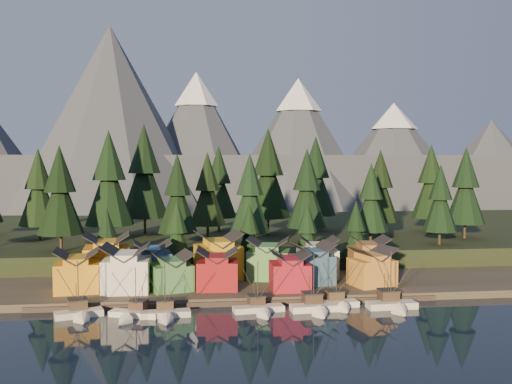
{
  "coord_description": "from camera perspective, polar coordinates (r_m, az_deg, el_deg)",
  "views": [
    {
      "loc": [
        -9.24,
        -93.49,
        28.67
      ],
      "look_at": [
        5.42,
        30.0,
        21.22
      ],
      "focal_mm": 40.0,
      "sensor_mm": 36.0,
      "label": 1
    }
  ],
  "objects": [
    {
      "name": "tree_hill_5",
      "position": [
        143.84,
        -7.85,
        -0.44
      ],
      "size": [
        10.24,
        10.24,
        23.85
      ],
      "color": "#332319",
      "rests_on": "hillside"
    },
    {
      "name": "boat_4",
      "position": [
        108.13,
        6.03,
        -10.67
      ],
      "size": [
        9.43,
        10.16,
        11.88
      ],
      "rotation": [
        0.0,
        0.0,
        0.07
      ],
      "color": "silver",
      "rests_on": "ground"
    },
    {
      "name": "boat_5",
      "position": [
        111.87,
        8.29,
        -10.3
      ],
      "size": [
        8.54,
        9.16,
        10.87
      ],
      "rotation": [
        0.0,
        0.0,
        0.09
      ],
      "color": "silver",
      "rests_on": "ground"
    },
    {
      "name": "tree_hill_17",
      "position": [
        170.26,
        20.22,
        0.33
      ],
      "size": [
        11.06,
        11.06,
        25.76
      ],
      "color": "#332319",
      "rests_on": "hillside"
    },
    {
      "name": "house_back_5",
      "position": [
        132.59,
        11.24,
        -6.3
      ],
      "size": [
        9.15,
        9.24,
        9.36
      ],
      "rotation": [
        0.0,
        0.0,
        -0.1
      ],
      "color": "olive",
      "rests_on": "shore_strip"
    },
    {
      "name": "tree_hill_14",
      "position": [
        181.15,
        17.09,
        0.76
      ],
      "size": [
        11.54,
        11.54,
        26.89
      ],
      "color": "#332319",
      "rests_on": "hillside"
    },
    {
      "name": "tree_shore_3",
      "position": [
        137.64,
        5.14,
        -4.15
      ],
      "size": [
        7.11,
        7.11,
        16.56
      ],
      "color": "#332319",
      "rests_on": "shore_strip"
    },
    {
      "name": "house_front_0",
      "position": [
        122.32,
        -17.44,
        -7.38
      ],
      "size": [
        9.53,
        9.1,
        8.69
      ],
      "rotation": [
        0.0,
        0.0,
        0.11
      ],
      "color": "#C4861B",
      "rests_on": "shore_strip"
    },
    {
      "name": "tree_hill_12",
      "position": [
        169.02,
        12.32,
        0.32
      ],
      "size": [
        10.79,
        10.79,
        25.13
      ],
      "color": "#332319",
      "rests_on": "hillside"
    },
    {
      "name": "shore_strip",
      "position": [
        136.69,
        -2.78,
        -8.36
      ],
      "size": [
        400.0,
        50.0,
        1.5
      ],
      "primitive_type": "cube",
      "color": "#393329",
      "rests_on": "ground"
    },
    {
      "name": "house_front_5",
      "position": [
        124.42,
        5.63,
        -7.01
      ],
      "size": [
        9.74,
        9.12,
        8.89
      ],
      "rotation": [
        0.0,
        0.0,
        0.18
      ],
      "color": "#315575",
      "rests_on": "shore_strip"
    },
    {
      "name": "hillside",
      "position": [
        185.51,
        -3.86,
        -4.53
      ],
      "size": [
        420.0,
        100.0,
        6.0
      ],
      "primitive_type": "cube",
      "color": "black",
      "rests_on": "ground"
    },
    {
      "name": "tree_hill_1",
      "position": [
        166.79,
        -20.91,
        0.18
      ],
      "size": [
        10.9,
        10.9,
        25.4
      ],
      "color": "#332319",
      "rests_on": "hillside"
    },
    {
      "name": "house_back_3",
      "position": [
        128.84,
        1.26,
        -6.53
      ],
      "size": [
        10.85,
        10.12,
        9.31
      ],
      "rotation": [
        0.0,
        0.0,
        -0.25
      ],
      "color": "#488548",
      "rests_on": "shore_strip"
    },
    {
      "name": "house_front_2",
      "position": [
        119.52,
        -8.47,
        -7.74
      ],
      "size": [
        9.75,
        9.8,
        7.8
      ],
      "rotation": [
        0.0,
        0.0,
        0.26
      ],
      "color": "#447E45",
      "rests_on": "shore_strip"
    },
    {
      "name": "house_front_1",
      "position": [
        119.66,
        -12.83,
        -7.31
      ],
      "size": [
        9.51,
        9.15,
        9.61
      ],
      "rotation": [
        0.0,
        0.0,
        -0.03
      ],
      "color": "silver",
      "rests_on": "shore_strip"
    },
    {
      "name": "tree_hill_4",
      "position": [
        169.04,
        -11.1,
        1.72
      ],
      "size": [
        13.99,
        13.99,
        32.59
      ],
      "color": "#332319",
      "rests_on": "hillside"
    },
    {
      "name": "tree_hill_13",
      "position": [
        156.2,
        17.94,
        -0.84
      ],
      "size": [
        9.04,
        9.04,
        21.06
      ],
      "color": "#332319",
      "rests_on": "hillside"
    },
    {
      "name": "house_back_0",
      "position": [
        130.82,
        -14.67,
        -6.18
      ],
      "size": [
        10.59,
        10.24,
        10.64
      ],
      "rotation": [
        0.0,
        0.0,
        0.09
      ],
      "color": "orange",
      "rests_on": "shore_strip"
    },
    {
      "name": "boat_6",
      "position": [
        112.43,
        13.63,
        -10.18
      ],
      "size": [
        9.8,
        10.64,
        12.16
      ],
      "rotation": [
        0.0,
        0.0,
        0.03
      ],
      "color": "beige",
      "rests_on": "ground"
    },
    {
      "name": "boat_2",
      "position": [
        105.14,
        -9.04,
        -11.32
      ],
      "size": [
        9.41,
        10.13,
        10.52
      ],
      "rotation": [
        0.0,
        0.0,
        0.08
      ],
      "color": "beige",
      "rests_on": "ground"
    },
    {
      "name": "house_front_6",
      "position": [
        124.65,
        11.52,
        -7.19
      ],
      "size": [
        9.85,
        9.51,
        8.26
      ],
      "rotation": [
        0.0,
        0.0,
        0.24
      ],
      "color": "#C38232",
      "rests_on": "shore_strip"
    },
    {
      "name": "tree_shore_2",
      "position": [
        135.46,
        -0.68,
        -4.25
      ],
      "size": [
        7.12,
        7.12,
        16.59
      ],
      "color": "#332319",
      "rests_on": "shore_strip"
    },
    {
      "name": "boat_0",
      "position": [
        108.58,
        -17.23,
        -10.8
      ],
      "size": [
        9.08,
        9.68,
        11.22
      ],
      "rotation": [
        0.0,
        0.0,
        0.31
      ],
      "color": "beige",
      "rests_on": "ground"
    },
    {
      "name": "tree_hill_11",
      "position": [
        151.46,
        11.42,
        -0.8
      ],
      "size": [
        9.17,
        9.17,
        21.36
      ],
      "color": "#332319",
      "rests_on": "hillside"
    },
    {
      "name": "ground",
      "position": [
        98.22,
        -1.11,
        -13.54
      ],
      "size": [
        500.0,
        500.0,
        0.0
      ],
      "primitive_type": "plane",
      "color": "black",
      "rests_on": "ground"
    },
    {
      "name": "tree_hill_7",
      "position": [
        142.63,
        -0.62,
        -0.42
      ],
      "size": [
        10.28,
        10.28,
        23.95
      ],
      "color": "#332319",
      "rests_on": "hillside"
    },
    {
      "name": "tree_hill_8",
      "position": [
        167.2,
        1.22,
        1.53
      ],
      "size": [
        13.45,
        13.45,
        31.33
      ],
      "color": "#332319",
      "rests_on": "hillside"
    },
    {
      "name": "tree_shore_1",
      "position": [
        134.68,
        -7.91,
        -4.14
      ],
      "size": [
        7.47,
        7.47,
        17.41
      ],
      "color": "#332319",
      "rests_on": "shore_strip"
    },
    {
      "name": "tree_hill_2",
      "position": [
        145.05,
        -19.0,
        -0.14
      ],
      "size": [
        11.08,
        11.08,
        25.82
      ],
      "color": "#332319",
      "rests_on": "hillside"
    },
    {
      "name": "tree_hill_6",
      "position": [
        158.85,
        -4.87,
        0.04
      ],
      "size": [
        10.46,
        10.46,
        24.37
      ],
      "color": "#332319",
      "rests_on": "hillside"
    },
    {
      "name": "house_back_2",
      "position": [
        129.56,
        -3.79,
        -6.2
      ],
      "size": [
        11.24,
        10.57,
        10.5
      ],
      "rotation": [
        0.0,
        0.0,
        0.16
      ],
      "color": "gold",
      "rests_on": "shore_strip"
    },
    {
      "name": "mountain_ridge",
      "position": [
        307.13,
        -5.84,
        2.92
      ],
      "size": [
        560.0,
        190.0,
        90.0
      ],
      "color": "#4B5261",
      "rests_on": "ground"
    },
    {
      "name": "boat_3",
      "position": [
        107.21,
        0.41,
        -11.05
      ],
      "size": [
        10.02,
        10.7,
        10.32
      ],
      "rotation": [
        0.0,
        0.0,
        0.14
      ],
      "color": "silver",
      "rests_on": "ground"
    },
    {
      "name": "house_back_4",
      "position": [
        131.45,
        6.23,
        -6.4
      ],
      "size": [
        8.84,
        8.53,
        9.11
      ],
      "rotation": [
        0.0,
        0.0,
        -0.06
      ],
      "color": "silver",
      "rests_on": "shore_strip"
    },
    {
      "name": "tree_hill_15",
      "position": [
        175.92,
        -3.75,
        0.75
      ],
      "size": [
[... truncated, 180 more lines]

